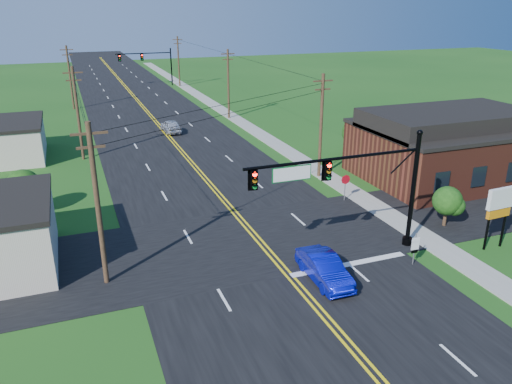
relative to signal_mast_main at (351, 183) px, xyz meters
name	(u,v)px	position (x,y,z in m)	size (l,w,h in m)	color
ground	(352,354)	(-4.34, -8.00, -4.75)	(260.00, 260.00, 0.00)	#1A4A15
road_main	(153,121)	(-4.34, 42.00, -4.73)	(16.00, 220.00, 0.04)	black
road_cross	(255,240)	(-4.34, 4.00, -4.73)	(70.00, 10.00, 0.04)	black
sidewalk	(255,131)	(6.16, 32.00, -4.71)	(2.00, 160.00, 0.08)	gray
signal_mast_main	(351,183)	(0.00, 0.00, 0.00)	(11.30, 0.60, 7.48)	black
signal_mast_far	(148,61)	(0.10, 72.00, -0.20)	(10.98, 0.60, 7.48)	black
brick_building	(446,151)	(15.66, 10.00, -2.40)	(14.20, 11.20, 4.70)	#562318
utility_pole_left_a	(97,203)	(-13.84, 2.00, -0.03)	(1.80, 0.28, 9.00)	#332417
utility_pole_left_b	(78,112)	(-13.84, 27.00, -0.03)	(1.80, 0.28, 9.00)	#332417
utility_pole_left_c	(70,76)	(-13.84, 54.00, -0.03)	(1.80, 0.28, 9.00)	#332417
utility_pole_right_a	(321,124)	(5.46, 14.00, -0.03)	(1.80, 0.28, 9.00)	#332417
utility_pole_right_b	(228,83)	(5.46, 40.00, -0.03)	(1.80, 0.28, 9.00)	#332417
utility_pole_right_c	(179,60)	(5.46, 70.00, -0.03)	(1.80, 0.28, 9.00)	#332417
tree_right_back	(357,132)	(11.66, 18.00, -2.15)	(3.00, 3.00, 4.10)	#332417
shrub_corner	(447,201)	(8.66, 1.50, -2.90)	(2.00, 2.00, 2.86)	#332417
tree_left	(23,186)	(-18.34, 14.00, -2.59)	(2.40, 2.40, 3.37)	#332417
blue_car	(324,269)	(-2.60, -2.08, -4.01)	(1.57, 4.49, 1.48)	#070DA6
distant_car	(171,126)	(-3.47, 34.84, -4.00)	(1.78, 4.42, 1.50)	silver
route_sign	(415,247)	(3.16, -2.33, -3.55)	(0.51, 0.09, 2.05)	slate
stop_sign	(345,182)	(4.61, 8.07, -3.21)	(0.76, 0.08, 2.13)	slate
pylon_sign	(500,205)	(9.21, -2.26, -1.84)	(1.95, 0.38, 3.99)	black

